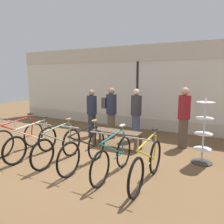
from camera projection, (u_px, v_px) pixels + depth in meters
name	position (u px, v px, depth m)	size (l,w,h in m)	color
ground_plane	(82.00, 158.00, 5.48)	(24.00, 24.00, 0.00)	brown
shop_back_wall	(138.00, 87.00, 8.44)	(12.00, 0.08, 3.20)	beige
bicycle_far_left	(19.00, 137.00, 5.92)	(0.46, 1.74, 1.04)	black
bicycle_left	(33.00, 143.00, 5.51)	(0.46, 1.72, 1.03)	black
bicycle_center_left	(59.00, 147.00, 5.18)	(0.46, 1.71, 1.04)	black
bicycle_center_right	(84.00, 150.00, 4.90)	(0.46, 1.81, 1.05)	black
bicycle_right	(113.00, 157.00, 4.49)	(0.46, 1.74, 1.03)	black
bicycle_far_right	(147.00, 164.00, 4.15)	(0.46, 1.79, 1.04)	black
accessory_rack	(203.00, 137.00, 5.10)	(0.48, 0.48, 1.56)	#333333
display_bench	(117.00, 134.00, 6.27)	(1.40, 0.44, 0.49)	brown
customer_near_rack	(92.00, 112.00, 7.37)	(0.39, 0.39, 1.60)	#2D2D38
customer_by_window	(184.00, 116.00, 6.17)	(0.48, 0.48, 1.74)	brown
customer_mid_floor	(111.00, 111.00, 7.18)	(0.50, 0.37, 1.67)	brown
customer_near_bench	(136.00, 113.00, 6.99)	(0.48, 0.48, 1.65)	#424C6B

